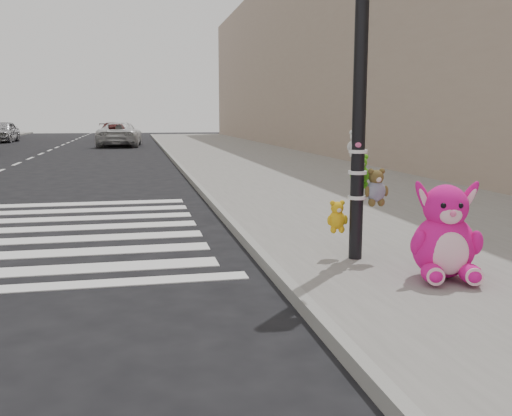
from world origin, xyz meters
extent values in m
plane|color=black|center=(0.00, 0.00, 0.00)|extent=(120.00, 120.00, 0.00)
cube|color=slate|center=(5.00, 10.00, 0.07)|extent=(7.00, 80.00, 0.14)
cube|color=gray|center=(1.55, 10.00, 0.07)|extent=(0.12, 80.00, 0.15)
cube|color=tan|center=(10.50, 20.00, 5.00)|extent=(5.00, 60.00, 10.00)
cylinder|color=black|center=(2.60, 1.80, 2.14)|extent=(0.16, 0.16, 4.00)
cylinder|color=white|center=(2.60, 1.80, 0.89)|extent=(0.22, 0.22, 0.04)
cylinder|color=white|center=(2.60, 1.80, 1.19)|extent=(0.22, 0.22, 0.04)
cylinder|color=white|center=(2.60, 1.80, 1.44)|extent=(0.22, 0.22, 0.04)
ellipsoid|color=#E7138B|center=(2.94, 0.57, 0.24)|extent=(0.30, 0.40, 0.19)
ellipsoid|color=#E7138B|center=(3.32, 0.48, 0.24)|extent=(0.30, 0.40, 0.19)
ellipsoid|color=#E7138B|center=(3.20, 0.82, 0.48)|extent=(0.80, 0.72, 0.68)
ellipsoid|color=#F9BFD1|center=(3.15, 0.59, 0.46)|extent=(0.40, 0.22, 0.45)
sphere|color=#E7138B|center=(3.20, 0.82, 0.91)|extent=(0.57, 0.57, 0.47)
ellipsoid|color=#E7138B|center=(3.00, 0.89, 0.97)|extent=(0.34, 0.17, 0.47)
ellipsoid|color=#E7138B|center=(3.41, 0.79, 0.97)|extent=(0.34, 0.17, 0.47)
imported|color=silver|center=(-0.85, 31.47, 0.72)|extent=(2.73, 5.35, 1.44)
imported|color=#511717|center=(-1.48, 41.09, 0.67)|extent=(2.27, 4.78, 1.35)
imported|color=#ADADB2|center=(-9.11, 38.73, 0.76)|extent=(1.87, 4.48, 1.52)
camera|label=1|loc=(0.01, -4.57, 1.86)|focal=40.00mm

